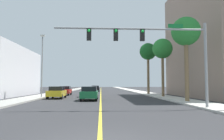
# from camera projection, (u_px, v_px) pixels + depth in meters

# --- Properties ---
(ground) EXTENTS (192.00, 192.00, 0.00)m
(ground) POSITION_uv_depth(u_px,v_px,m) (101.00, 92.00, 48.37)
(ground) COLOR #2D2D30
(sidewalk_left) EXTENTS (2.96, 168.00, 0.15)m
(sidewalk_left) POSITION_uv_depth(u_px,v_px,m) (62.00, 92.00, 47.94)
(sidewalk_left) COLOR #9E9B93
(sidewalk_left) RESTS_ON ground
(sidewalk_right) EXTENTS (2.96, 168.00, 0.15)m
(sidewalk_right) POSITION_uv_depth(u_px,v_px,m) (139.00, 92.00, 48.82)
(sidewalk_right) COLOR beige
(sidewalk_right) RESTS_ON ground
(lane_marking_center) EXTENTS (0.16, 144.00, 0.01)m
(lane_marking_center) POSITION_uv_depth(u_px,v_px,m) (101.00, 92.00, 48.37)
(lane_marking_center) COLOR yellow
(lane_marking_center) RESTS_ON ground
(building_right_near) EXTENTS (10.67, 18.43, 16.79)m
(building_right_near) POSITION_uv_depth(u_px,v_px,m) (222.00, 38.00, 30.74)
(building_right_near) COLOR gray
(building_right_near) RESTS_ON ground
(traffic_signal_mast) EXTENTS (10.91, 0.36, 6.08)m
(traffic_signal_mast) POSITION_uv_depth(u_px,v_px,m) (154.00, 43.00, 15.42)
(traffic_signal_mast) COLOR gray
(traffic_signal_mast) RESTS_ON sidewalk_right
(street_lamp) EXTENTS (0.56, 0.28, 8.11)m
(street_lamp) POSITION_uv_depth(u_px,v_px,m) (42.00, 62.00, 28.19)
(street_lamp) COLOR gray
(street_lamp) RESTS_ON sidewalk_left
(palm_near) EXTENTS (2.84, 2.84, 8.30)m
(palm_near) POSITION_uv_depth(u_px,v_px,m) (186.00, 33.00, 21.42)
(palm_near) COLOR brown
(palm_near) RESTS_ON sidewalk_right
(palm_mid) EXTENTS (2.73, 2.73, 7.89)m
(palm_mid) POSITION_uv_depth(u_px,v_px,m) (162.00, 50.00, 29.66)
(palm_mid) COLOR brown
(palm_mid) RESTS_ON sidewalk_right
(palm_far) EXTENTS (2.95, 2.95, 8.86)m
(palm_far) POSITION_uv_depth(u_px,v_px,m) (148.00, 52.00, 37.98)
(palm_far) COLOR brown
(palm_far) RESTS_ON sidewalk_right
(car_silver) EXTENTS (1.99, 3.92, 1.47)m
(car_silver) POSITION_uv_depth(u_px,v_px,m) (89.00, 91.00, 30.66)
(car_silver) COLOR #BCBCC1
(car_silver) RESTS_ON ground
(car_red) EXTENTS (1.91, 4.05, 1.47)m
(car_red) POSITION_uv_depth(u_px,v_px,m) (65.00, 91.00, 35.34)
(car_red) COLOR red
(car_red) RESTS_ON ground
(car_black) EXTENTS (1.96, 4.56, 1.45)m
(car_black) POSITION_uv_depth(u_px,v_px,m) (95.00, 88.00, 52.31)
(car_black) COLOR black
(car_black) RESTS_ON ground
(car_green) EXTENTS (1.87, 4.40, 1.53)m
(car_green) POSITION_uv_depth(u_px,v_px,m) (90.00, 93.00, 23.97)
(car_green) COLOR #196638
(car_green) RESTS_ON ground
(car_yellow) EXTENTS (1.87, 4.10, 1.50)m
(car_yellow) POSITION_uv_depth(u_px,v_px,m) (57.00, 92.00, 27.02)
(car_yellow) COLOR gold
(car_yellow) RESTS_ON ground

